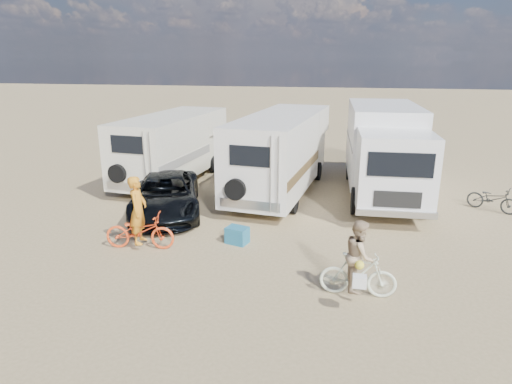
% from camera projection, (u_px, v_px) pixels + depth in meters
% --- Properties ---
extents(ground, '(140.00, 140.00, 0.00)m').
position_uv_depth(ground, '(256.00, 268.00, 11.39)').
color(ground, '#9E875E').
rests_on(ground, ground).
extents(rv_main, '(3.25, 7.84, 3.05)m').
position_uv_depth(rv_main, '(281.00, 154.00, 17.33)').
color(rv_main, white).
rests_on(rv_main, ground).
extents(rv_left, '(2.99, 6.79, 2.83)m').
position_uv_depth(rv_left, '(172.00, 149.00, 18.88)').
color(rv_left, white).
rests_on(rv_left, ground).
extents(box_truck, '(2.79, 7.69, 3.37)m').
position_uv_depth(box_truck, '(385.00, 153.00, 16.79)').
color(box_truck, silver).
rests_on(box_truck, ground).
extents(dark_suv, '(3.68, 5.27, 1.34)m').
position_uv_depth(dark_suv, '(166.00, 195.00, 15.17)').
color(dark_suv, black).
rests_on(dark_suv, ground).
extents(bike_man, '(2.00, 0.90, 1.02)m').
position_uv_depth(bike_man, '(140.00, 231.00, 12.43)').
color(bike_man, '#E4471A').
rests_on(bike_man, ground).
extents(bike_woman, '(1.71, 0.49, 1.02)m').
position_uv_depth(bike_woman, '(358.00, 275.00, 9.94)').
color(bike_woman, beige).
rests_on(bike_woman, ground).
extents(rider_man, '(0.54, 0.75, 1.91)m').
position_uv_depth(rider_man, '(139.00, 216.00, 12.30)').
color(rider_man, orange).
rests_on(rider_man, ground).
extents(rider_woman, '(0.62, 0.79, 1.62)m').
position_uv_depth(rider_woman, '(359.00, 263.00, 9.86)').
color(rider_woman, tan).
rests_on(rider_woman, ground).
extents(bike_parked, '(1.73, 1.39, 0.88)m').
position_uv_depth(bike_parked, '(492.00, 199.00, 15.48)').
color(bike_parked, '#232523').
rests_on(bike_parked, ground).
extents(cooler, '(0.71, 0.60, 0.48)m').
position_uv_depth(cooler, '(237.00, 235.00, 12.85)').
color(cooler, '#1E6284').
rests_on(cooler, ground).
extents(crate, '(0.45, 0.45, 0.33)m').
position_uv_depth(crate, '(282.00, 207.00, 15.47)').
color(crate, olive).
rests_on(crate, ground).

